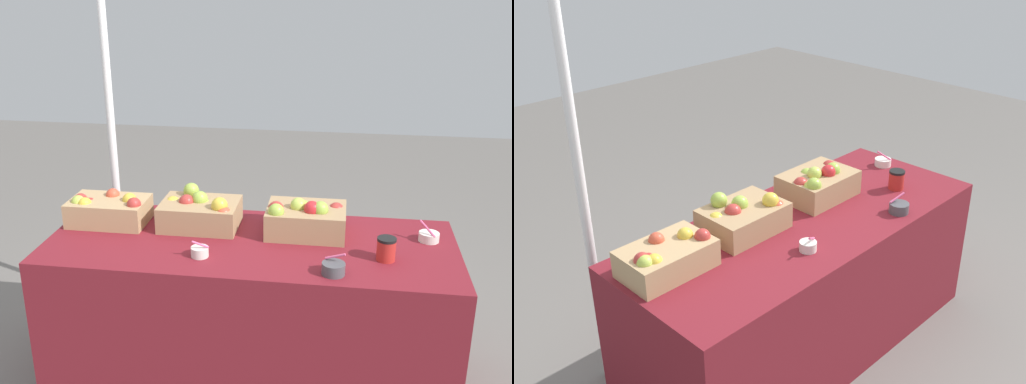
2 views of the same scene
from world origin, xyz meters
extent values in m
plane|color=slate|center=(0.00, 0.00, 0.00)|extent=(10.00, 10.00, 0.00)
cube|color=maroon|center=(0.00, 0.00, 0.37)|extent=(1.90, 0.76, 0.74)
cube|color=tan|center=(-0.73, 0.12, 0.80)|extent=(0.38, 0.24, 0.12)
sphere|color=gold|center=(-0.62, 0.12, 0.86)|extent=(0.07, 0.07, 0.07)
sphere|color=#D14C33|center=(-0.73, 0.18, 0.86)|extent=(0.07, 0.07, 0.07)
sphere|color=gold|center=(-0.83, 0.06, 0.85)|extent=(0.07, 0.07, 0.07)
sphere|color=#B2332D|center=(-0.82, 0.11, 0.83)|extent=(0.07, 0.07, 0.07)
sphere|color=#B2C64C|center=(-0.87, 0.07, 0.86)|extent=(0.07, 0.07, 0.07)
sphere|color=#B2332D|center=(-0.86, 0.09, 0.86)|extent=(0.07, 0.07, 0.07)
sphere|color=#B2332D|center=(-0.58, 0.06, 0.86)|extent=(0.07, 0.07, 0.07)
cube|color=tan|center=(-0.27, 0.14, 0.80)|extent=(0.38, 0.27, 0.13)
sphere|color=gold|center=(-0.16, 0.07, 0.88)|extent=(0.08, 0.08, 0.08)
sphere|color=#99B742|center=(-0.27, 0.16, 0.85)|extent=(0.08, 0.08, 0.08)
sphere|color=#99B742|center=(-0.28, 0.16, 0.87)|extent=(0.08, 0.08, 0.08)
sphere|color=gold|center=(-0.42, 0.17, 0.84)|extent=(0.08, 0.08, 0.08)
sphere|color=#99B742|center=(-0.34, 0.23, 0.89)|extent=(0.08, 0.08, 0.08)
sphere|color=#D14C33|center=(-0.14, 0.05, 0.84)|extent=(0.08, 0.08, 0.08)
sphere|color=#B2332D|center=(-0.34, 0.14, 0.86)|extent=(0.08, 0.08, 0.08)
cube|color=tan|center=(0.25, 0.13, 0.80)|extent=(0.37, 0.28, 0.13)
sphere|color=#99B742|center=(0.11, 0.04, 0.88)|extent=(0.08, 0.08, 0.08)
sphere|color=#B2332D|center=(0.10, 0.12, 0.86)|extent=(0.08, 0.08, 0.08)
sphere|color=#B2C64C|center=(0.21, 0.12, 0.88)|extent=(0.08, 0.08, 0.08)
sphere|color=#B2332D|center=(0.39, 0.17, 0.85)|extent=(0.08, 0.08, 0.08)
sphere|color=#99B742|center=(0.22, 0.19, 0.85)|extent=(0.08, 0.08, 0.08)
sphere|color=red|center=(0.28, 0.09, 0.88)|extent=(0.08, 0.08, 0.08)
sphere|color=#B2C64C|center=(0.11, 0.06, 0.86)|extent=(0.08, 0.08, 0.08)
sphere|color=#99B742|center=(0.32, 0.09, 0.88)|extent=(0.08, 0.08, 0.08)
cylinder|color=silver|center=(0.82, 0.12, 0.76)|extent=(0.09, 0.09, 0.04)
cylinder|color=#EA598C|center=(0.81, 0.11, 0.81)|extent=(0.08, 0.07, 0.07)
cylinder|color=#4C4C51|center=(0.39, -0.28, 0.77)|extent=(0.10, 0.10, 0.05)
cylinder|color=#EA598C|center=(0.40, -0.26, 0.81)|extent=(0.09, 0.03, 0.04)
cylinder|color=silver|center=(-0.20, -0.19, 0.76)|extent=(0.08, 0.08, 0.04)
cylinder|color=#EA598C|center=(-0.19, -0.21, 0.80)|extent=(0.07, 0.04, 0.05)
cylinder|color=red|center=(0.61, -0.11, 0.79)|extent=(0.08, 0.08, 0.09)
cylinder|color=black|center=(0.61, -0.11, 0.84)|extent=(0.08, 0.08, 0.01)
cylinder|color=white|center=(-0.85, 0.53, 1.10)|extent=(0.04, 0.04, 2.21)
camera|label=1|loc=(0.41, -2.56, 1.93)|focal=42.76mm
camera|label=2|loc=(-1.97, -1.71, 2.16)|focal=43.05mm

